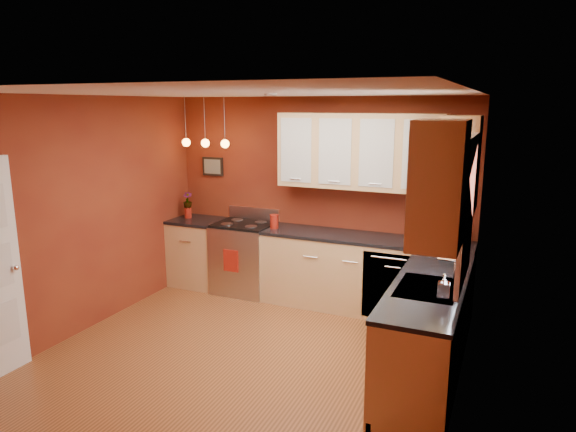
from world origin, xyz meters
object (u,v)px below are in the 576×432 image
at_px(sink, 427,290).
at_px(coffee_maker, 451,232).
at_px(gas_range, 245,257).
at_px(soap_pump, 444,287).
at_px(red_canister, 274,221).

height_order(sink, coffee_maker, sink).
bearing_deg(gas_range, coffee_maker, 2.61).
relative_size(sink, soap_pump, 3.30).
xyz_separation_m(gas_range, soap_pump, (2.78, -1.73, 0.56)).
distance_m(red_canister, coffee_maker, 2.17).
bearing_deg(red_canister, coffee_maker, 4.51).
xyz_separation_m(sink, soap_pump, (0.16, -0.23, 0.13)).
relative_size(sink, coffee_maker, 2.60).
bearing_deg(coffee_maker, red_canister, -170.69).
height_order(sink, red_canister, sink).
distance_m(gas_range, sink, 3.05).
bearing_deg(gas_range, soap_pump, -31.92).
height_order(coffee_maker, soap_pump, coffee_maker).
height_order(gas_range, coffee_maker, coffee_maker).
bearing_deg(red_canister, gas_range, 173.89).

